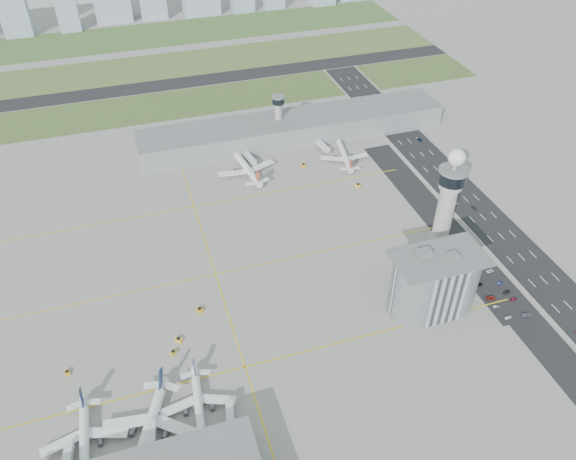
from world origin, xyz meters
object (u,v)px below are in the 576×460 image
object	(u,v)px
jet_bridge_far_1	(318,143)
tug_4	(303,165)
airplane_near_c	(198,402)
airplane_far_b	(345,152)
jet_bridge_far_0	(246,155)
car_lot_10	(490,271)
jet_bridge_near_2	(231,435)
car_lot_9	(500,283)
admin_building	(434,282)
car_lot_7	(514,299)
tug_2	(179,339)
car_lot_0	(508,317)
airplane_far_a	(246,163)
car_hw_1	(474,208)
airplane_near_b	(148,424)
car_lot_3	(478,284)
car_lot_5	(465,268)
tug_1	(173,352)
tug_3	(200,310)
car_lot_6	(527,315)
airplane_near_a	(83,438)
car_lot_4	(472,274)
car_hw_2	(420,140)
car_lot_8	(507,292)
control_tower	(447,203)
car_lot_1	(496,306)
car_lot_2	(491,298)
tug_0	(67,372)
secondary_tower	(278,115)
car_lot_11	(486,266)
jet_bridge_near_1	(151,458)
tug_5	(358,185)
car_hw_4	(365,104)

from	to	relation	value
jet_bridge_far_1	tug_4	world-z (taller)	jet_bridge_far_1
airplane_near_c	airplane_far_b	distance (m)	200.22
jet_bridge_far_0	car_lot_10	xyz separation A→B (m)	(90.93, -142.52, -2.28)
jet_bridge_near_2	car_lot_9	size ratio (longest dim) A/B	4.19
admin_building	car_lot_10	distance (m)	44.99
tug_4	car_lot_7	size ratio (longest dim) A/B	0.88
tug_2	car_lot_0	size ratio (longest dim) A/B	0.88
airplane_far_a	car_hw_1	xyz separation A→B (m)	(116.34, -78.07, -5.73)
airplane_near_b	car_lot_3	distance (m)	167.19
jet_bridge_far_1	car_lot_9	bearing A→B (deg)	5.01
car_lot_5	car_hw_1	xyz separation A→B (m)	(32.72, 43.35, -0.06)
tug_1	car_lot_9	world-z (taller)	tug_1
tug_3	car_lot_6	distance (m)	152.50
airplane_near_a	car_lot_4	xyz separation A→B (m)	(188.60, 36.92, -4.74)
airplane_far_b	car_lot_9	world-z (taller)	airplane_far_b
airplane_far_a	car_hw_1	distance (m)	140.22
airplane_near_b	car_hw_2	distance (m)	264.20
car_lot_6	car_lot_8	xyz separation A→B (m)	(0.07, 15.60, 0.01)
control_tower	car_lot_4	distance (m)	40.28
airplane_near_c	car_lot_1	distance (m)	144.72
jet_bridge_far_1	car_lot_0	xyz separation A→B (m)	(30.94, -172.41, -2.23)
car_lot_0	car_lot_2	xyz separation A→B (m)	(-0.50, 13.36, 0.04)
tug_4	airplane_near_b	bearing A→B (deg)	-16.05
airplane_near_b	tug_0	bearing A→B (deg)	-119.03
car_lot_2	car_hw_1	bearing A→B (deg)	-16.47
secondary_tower	car_lot_11	bearing A→B (deg)	-68.12
car_lot_6	control_tower	bearing A→B (deg)	29.56
airplane_near_a	tug_4	distance (m)	212.14
jet_bridge_near_1	car_lot_2	size ratio (longest dim) A/B	2.95
tug_5	car_lot_11	size ratio (longest dim) A/B	0.76
tug_0	tug_3	xyz separation A→B (m)	(59.65, 18.14, 0.19)
car_lot_11	car_hw_4	world-z (taller)	car_lot_11
secondary_tower	car_lot_0	world-z (taller)	secondary_tower
car_lot_7	jet_bridge_far_0	bearing A→B (deg)	22.30
airplane_far_b	car_lot_2	distance (m)	139.96
tug_4	car_lot_1	bearing A→B (deg)	37.97
jet_bridge_near_2	car_lot_6	bearing A→B (deg)	-72.37
tug_3	tug_0	bearing A→B (deg)	168.54
admin_building	car_hw_1	distance (m)	88.40
car_lot_10	airplane_near_b	bearing A→B (deg)	95.24
jet_bridge_far_0	car_lot_3	size ratio (longest dim) A/B	3.37
airplane_near_b	car_lot_4	size ratio (longest dim) A/B	12.18
car_lot_3	car_lot_8	world-z (taller)	car_lot_8
tug_5	tug_2	bearing A→B (deg)	-6.22
control_tower	car_lot_3	world-z (taller)	control_tower
car_lot_5	car_lot_8	xyz separation A→B (m)	(10.25, -21.22, 0.03)
car_lot_3	jet_bridge_near_2	bearing A→B (deg)	108.15
control_tower	tug_0	xyz separation A→B (m)	(-183.90, -18.49, -34.25)
admin_building	jet_bridge_near_1	xyz separation A→B (m)	(-134.99, -39.00, -12.45)
tug_2	car_lot_2	bearing A→B (deg)	-62.01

